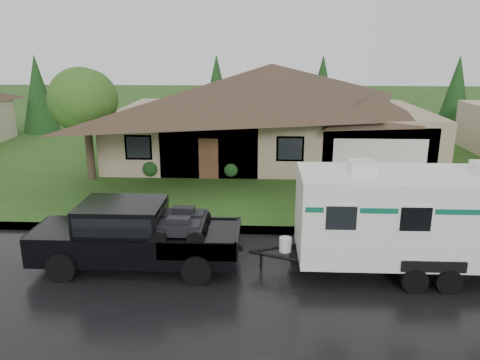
# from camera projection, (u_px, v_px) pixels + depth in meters

# --- Properties ---
(ground) EXTENTS (140.00, 140.00, 0.00)m
(ground) POSITION_uv_depth(u_px,v_px,m) (217.00, 257.00, 15.50)
(ground) COLOR #284D18
(ground) RESTS_ON ground
(road) EXTENTS (140.00, 8.00, 0.01)m
(road) POSITION_uv_depth(u_px,v_px,m) (210.00, 287.00, 13.58)
(road) COLOR black
(road) RESTS_ON ground
(curb) EXTENTS (140.00, 0.50, 0.15)m
(curb) POSITION_uv_depth(u_px,v_px,m) (222.00, 229.00, 17.64)
(curb) COLOR gray
(curb) RESTS_ON ground
(lawn) EXTENTS (140.00, 26.00, 0.15)m
(lawn) POSITION_uv_depth(u_px,v_px,m) (238.00, 154.00, 29.88)
(lawn) COLOR #284D18
(lawn) RESTS_ON ground
(house_main) EXTENTS (19.44, 10.80, 6.90)m
(house_main) POSITION_uv_depth(u_px,v_px,m) (276.00, 101.00, 27.69)
(house_main) COLOR gray
(house_main) RESTS_ON lawn
(tree_left_green) EXTENTS (3.44, 3.44, 5.70)m
(tree_left_green) POSITION_uv_depth(u_px,v_px,m) (85.00, 102.00, 22.98)
(tree_left_green) COLOR #382B1E
(tree_left_green) RESTS_ON lawn
(shrub_row) EXTENTS (13.60, 1.00, 1.00)m
(shrub_row) POSITION_uv_depth(u_px,v_px,m) (272.00, 168.00, 24.16)
(shrub_row) COLOR #143814
(shrub_row) RESTS_ON lawn
(pickup_truck) EXTENTS (6.34, 2.41, 2.11)m
(pickup_truck) POSITION_uv_depth(u_px,v_px,m) (133.00, 233.00, 14.55)
(pickup_truck) COLOR black
(pickup_truck) RESTS_ON ground
(travel_trailer) EXTENTS (7.82, 2.75, 3.51)m
(travel_trailer) POSITION_uv_depth(u_px,v_px,m) (422.00, 216.00, 13.97)
(travel_trailer) COLOR white
(travel_trailer) RESTS_ON ground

